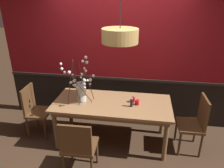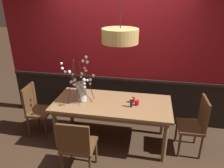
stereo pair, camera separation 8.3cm
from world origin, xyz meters
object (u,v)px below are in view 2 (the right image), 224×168
object	(u,v)px
vase_with_blossoms	(81,89)
candle_holder_nearer_edge	(137,103)
dining_table	(112,107)
chair_far_side_left	(105,91)
chair_head_west_end	(36,107)
condiment_bottle	(131,103)
pendant_lamp	(120,36)
chair_near_side_left	(77,145)
chair_head_east_end	(196,123)
candle_holder_nearer_center	(133,100)

from	to	relation	value
vase_with_blossoms	candle_holder_nearer_edge	distance (m)	0.94
dining_table	chair_far_side_left	bearing A→B (deg)	109.67
vase_with_blossoms	candle_holder_nearer_edge	xyz separation A→B (m)	(0.92, 0.01, -0.17)
chair_head_west_end	condiment_bottle	bearing A→B (deg)	-2.97
candle_holder_nearer_edge	pendant_lamp	bearing A→B (deg)	162.02
chair_near_side_left	chair_head_east_end	size ratio (longest dim) A/B	0.95
candle_holder_nearer_edge	chair_far_side_left	bearing A→B (deg)	128.98
dining_table	condiment_bottle	distance (m)	0.37
vase_with_blossoms	candle_holder_nearer_center	distance (m)	0.87
chair_far_side_left	pendant_lamp	world-z (taller)	pendant_lamp
dining_table	chair_near_side_left	bearing A→B (deg)	-111.54
chair_near_side_left	vase_with_blossoms	xyz separation A→B (m)	(-0.18, 0.81, 0.46)
candle_holder_nearer_center	condiment_bottle	size ratio (longest dim) A/B	0.58
vase_with_blossoms	pendant_lamp	xyz separation A→B (m)	(0.62, 0.11, 0.86)
dining_table	pendant_lamp	xyz separation A→B (m)	(0.11, 0.09, 1.16)
dining_table	chair_head_west_end	size ratio (longest dim) A/B	2.06
chair_far_side_left	candle_holder_nearer_edge	bearing A→B (deg)	-51.02
chair_near_side_left	candle_holder_nearer_center	size ratio (longest dim) A/B	10.34
chair_near_side_left	chair_far_side_left	distance (m)	1.72
candle_holder_nearer_center	condiment_bottle	world-z (taller)	condiment_bottle
chair_head_west_end	chair_head_east_end	bearing A→B (deg)	-0.26
candle_holder_nearer_center	chair_head_west_end	bearing A→B (deg)	-177.75
candle_holder_nearer_center	candle_holder_nearer_edge	xyz separation A→B (m)	(0.07, -0.08, -0.00)
condiment_bottle	chair_head_east_end	bearing A→B (deg)	4.31
vase_with_blossoms	candle_holder_nearer_center	xyz separation A→B (m)	(0.85, 0.10, -0.17)
chair_head_west_end	pendant_lamp	world-z (taller)	pendant_lamp
candle_holder_nearer_edge	condiment_bottle	xyz separation A→B (m)	(-0.09, -0.07, 0.03)
dining_table	candle_holder_nearer_edge	distance (m)	0.43
chair_far_side_left	condiment_bottle	distance (m)	1.20
chair_head_west_end	condiment_bottle	xyz separation A→B (m)	(1.72, -0.09, 0.31)
dining_table	chair_head_east_end	world-z (taller)	chair_head_east_end
chair_head_west_end	chair_near_side_left	bearing A→B (deg)	-38.12
chair_head_east_end	condiment_bottle	bearing A→B (deg)	-175.69
chair_head_east_end	candle_holder_nearer_edge	world-z (taller)	chair_head_east_end
candle_holder_nearer_center	pendant_lamp	bearing A→B (deg)	176.45
candle_holder_nearer_edge	condiment_bottle	distance (m)	0.12
chair_near_side_left	chair_far_side_left	xyz separation A→B (m)	(0.01, 1.72, 0.02)
vase_with_blossoms	candle_holder_nearer_center	world-z (taller)	vase_with_blossoms
chair_near_side_left	candle_holder_nearer_edge	world-z (taller)	chair_near_side_left
dining_table	chair_near_side_left	world-z (taller)	chair_near_side_left
dining_table	chair_head_west_end	world-z (taller)	chair_head_west_end
candle_holder_nearer_edge	pendant_lamp	size ratio (longest dim) A/B	0.06
chair_far_side_left	condiment_bottle	bearing A→B (deg)	-56.59
condiment_bottle	pendant_lamp	xyz separation A→B (m)	(-0.22, 0.17, 1.00)
chair_head_west_end	chair_head_east_end	distance (m)	2.74
chair_near_side_left	candle_holder_nearer_center	bearing A→B (deg)	53.56
dining_table	candle_holder_nearer_center	xyz separation A→B (m)	(0.34, 0.07, 0.13)
chair_far_side_left	candle_holder_nearer_center	distance (m)	1.08
chair_far_side_left	candle_holder_nearer_center	bearing A→B (deg)	-51.06
chair_head_east_end	condiment_bottle	distance (m)	1.07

